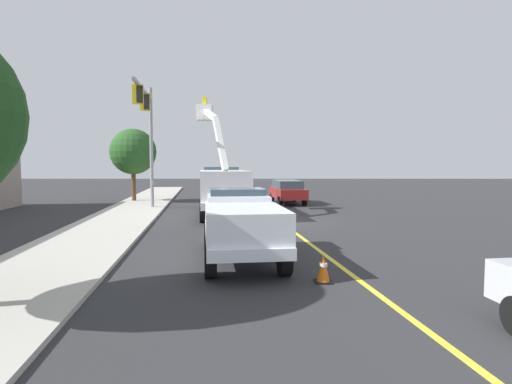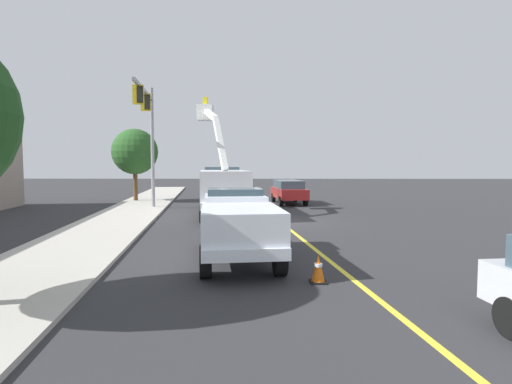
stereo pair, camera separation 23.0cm
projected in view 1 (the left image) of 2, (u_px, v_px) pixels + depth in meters
The scene contains 10 objects.
ground at pixel (280, 221), 20.33m from camera, with size 120.00×120.00×0.00m, color #2D2D30.
sidewalk_far_side at pixel (113, 223), 19.29m from camera, with size 60.00×3.60×0.12m, color #B2ADA3.
lane_centre_stripe at pixel (280, 221), 20.33m from camera, with size 50.00×0.16×0.01m, color yellow.
utility_bucket_truck at pixel (223, 186), 22.94m from camera, with size 8.46×3.57×6.82m.
service_pickup_truck at pixel (241, 223), 12.06m from camera, with size 5.83×2.83×2.06m.
passing_minivan at pixel (287, 190), 29.48m from camera, with size 5.01×2.52×1.69m.
traffic_cone_leading at pixel (323, 269), 9.83m from camera, with size 0.40×0.40×0.69m.
traffic_cone_mid_front at pixel (252, 201), 27.65m from camera, with size 0.40×0.40×0.71m.
traffic_signal_mast at pixel (147, 123), 24.10m from camera, with size 6.50×1.08×7.72m.
street_tree_right at pixel (133, 152), 30.57m from camera, with size 3.44×3.44×5.53m.
Camera 1 is at (-20.19, 1.13, 2.86)m, focal length 28.54 mm.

